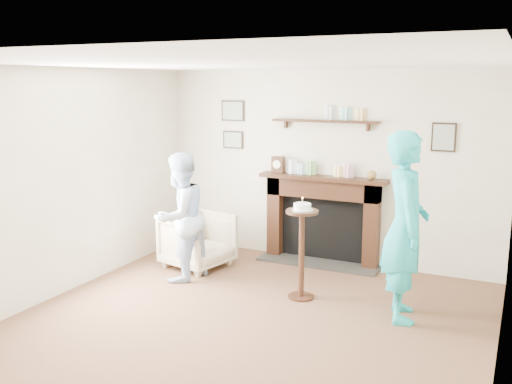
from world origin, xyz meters
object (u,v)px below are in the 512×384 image
Objects in this scene: pedestal_table at (302,236)px; woman at (401,317)px; armchair at (198,266)px; man at (182,279)px.

woman is at bearing -3.01° from pedestal_table.
armchair is at bearing 164.57° from pedestal_table.
pedestal_table is (1.58, -0.44, 0.70)m from armchair.
armchair is 0.67× the size of pedestal_table.
man is 1.36× the size of pedestal_table.
man is at bearing -178.26° from pedestal_table.
woman is 1.67× the size of pedestal_table.
armchair is 0.50× the size of man.
woman is at bearing 100.68° from man.
man is at bearing 72.66° from woman.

